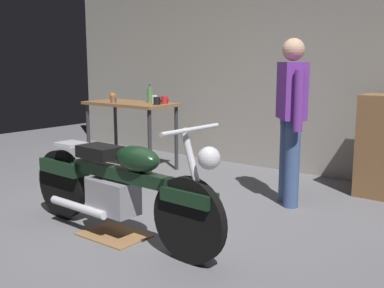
# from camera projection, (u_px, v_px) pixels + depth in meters

# --- Properties ---
(ground_plane) EXTENTS (12.00, 12.00, 0.00)m
(ground_plane) POSITION_uv_depth(u_px,v_px,m) (144.00, 227.00, 4.09)
(ground_plane) COLOR slate
(back_wall) EXTENTS (8.00, 0.12, 3.10)m
(back_wall) POSITION_uv_depth(u_px,v_px,m) (292.00, 53.00, 5.99)
(back_wall) COLOR gray
(back_wall) RESTS_ON ground_plane
(workbench) EXTENTS (1.30, 0.64, 0.90)m
(workbench) POSITION_uv_depth(u_px,v_px,m) (131.00, 111.00, 6.29)
(workbench) COLOR brown
(workbench) RESTS_ON ground_plane
(motorcycle) EXTENTS (2.19, 0.60, 1.00)m
(motorcycle) POSITION_uv_depth(u_px,v_px,m) (118.00, 185.00, 3.78)
(motorcycle) COLOR black
(motorcycle) RESTS_ON ground_plane
(person_standing) EXTENTS (0.42, 0.45, 1.67)m
(person_standing) POSITION_uv_depth(u_px,v_px,m) (291.00, 114.00, 4.61)
(person_standing) COLOR #3E5687
(person_standing) RESTS_ON ground_plane
(drip_tray) EXTENTS (0.56, 0.40, 0.01)m
(drip_tray) POSITION_uv_depth(u_px,v_px,m) (115.00, 235.00, 3.90)
(drip_tray) COLOR olive
(drip_tray) RESTS_ON ground_plane
(mug_black_matte) EXTENTS (0.12, 0.09, 0.10)m
(mug_black_matte) POSITION_uv_depth(u_px,v_px,m) (157.00, 101.00, 5.92)
(mug_black_matte) COLOR black
(mug_black_matte) RESTS_ON workbench
(mug_white_ceramic) EXTENTS (0.11, 0.07, 0.11)m
(mug_white_ceramic) POSITION_uv_depth(u_px,v_px,m) (155.00, 99.00, 6.11)
(mug_white_ceramic) COLOR white
(mug_white_ceramic) RESTS_ON workbench
(mug_red_diner) EXTENTS (0.12, 0.09, 0.10)m
(mug_red_diner) POSITION_uv_depth(u_px,v_px,m) (165.00, 100.00, 6.02)
(mug_red_diner) COLOR red
(mug_red_diner) RESTS_ON workbench
(mug_orange_travel) EXTENTS (0.11, 0.08, 0.10)m
(mug_orange_travel) POSITION_uv_depth(u_px,v_px,m) (112.00, 96.00, 6.66)
(mug_orange_travel) COLOR orange
(mug_orange_travel) RESTS_ON workbench
(mug_brown_stoneware) EXTENTS (0.10, 0.07, 0.09)m
(mug_brown_stoneware) POSITION_uv_depth(u_px,v_px,m) (113.00, 99.00, 6.21)
(mug_brown_stoneware) COLOR brown
(mug_brown_stoneware) RESTS_ON workbench
(bottle) EXTENTS (0.06, 0.06, 0.24)m
(bottle) POSITION_uv_depth(u_px,v_px,m) (150.00, 95.00, 6.24)
(bottle) COLOR #4C8C4C
(bottle) RESTS_ON workbench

